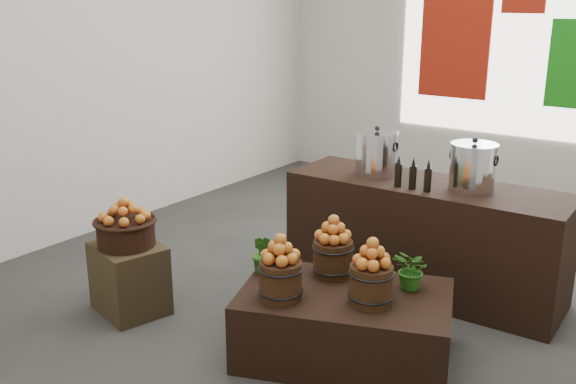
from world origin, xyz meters
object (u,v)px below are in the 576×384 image
Objects in this scene: crate at (129,278)px; wicker_basket at (126,233)px; stock_pot_center at (473,168)px; display_table at (344,325)px; stock_pot_left at (376,154)px; counter at (424,237)px.

wicker_basket reaches higher than crate.
crate is 2.87m from stock_pot_center.
stock_pot_center reaches higher than wicker_basket.
stock_pot_center is at bearing 55.46° from display_table.
stock_pot_left is (-0.52, 1.34, 0.88)m from display_table.
stock_pot_left is (1.24, 1.75, 0.85)m from crate.
wicker_basket is 1.25× the size of stock_pot_left.
stock_pot_center reaches higher than crate.
counter is 6.47× the size of stock_pot_center.
stock_pot_center is (2.08, 1.77, 0.85)m from crate.
stock_pot_center is at bearing 40.43° from wicker_basket.
counter is at bearing 45.83° from crate.
wicker_basket is 1.85m from display_table.
stock_pot_left reaches higher than wicker_basket.
stock_pot_center is at bearing 40.43° from crate.
counter is at bearing 70.76° from display_table.
stock_pot_center is (0.33, 1.36, 0.88)m from display_table.
wicker_basket is 2.19m from stock_pot_left.
stock_pot_center is at bearing 1.73° from stock_pot_left.
crate is 1.56× the size of stock_pot_left.
display_table is at bearing 13.19° from crate.
display_table is at bearing 13.19° from wicker_basket.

